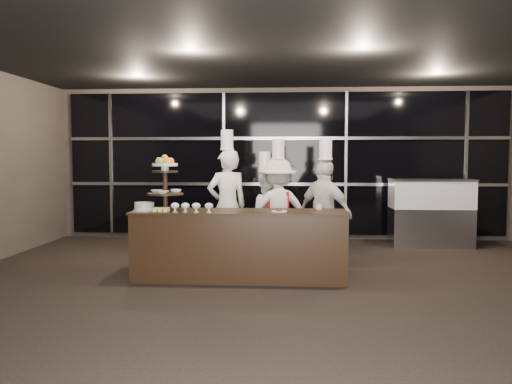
# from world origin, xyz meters

# --- Properties ---
(room) EXTENTS (10.00, 10.00, 10.00)m
(room) POSITION_xyz_m (0.00, 0.00, 1.50)
(room) COLOR black
(room) RESTS_ON ground
(window_wall) EXTENTS (8.60, 0.10, 2.80)m
(window_wall) POSITION_xyz_m (0.00, 4.94, 1.50)
(window_wall) COLOR black
(window_wall) RESTS_ON ground
(buffet_counter) EXTENTS (2.84, 0.74, 0.92)m
(buffet_counter) POSITION_xyz_m (-0.58, 1.61, 0.47)
(buffet_counter) COLOR black
(buffet_counter) RESTS_ON ground
(display_stand) EXTENTS (0.48, 0.48, 0.74)m
(display_stand) POSITION_xyz_m (-1.58, 1.61, 1.34)
(display_stand) COLOR black
(display_stand) RESTS_ON buffet_counter
(compotes) EXTENTS (0.55, 0.11, 0.12)m
(compotes) POSITION_xyz_m (-1.18, 1.39, 1.00)
(compotes) COLOR silver
(compotes) RESTS_ON buffet_counter
(layer_cake) EXTENTS (0.30, 0.30, 0.11)m
(layer_cake) POSITION_xyz_m (-1.85, 1.56, 0.97)
(layer_cake) COLOR white
(layer_cake) RESTS_ON buffet_counter
(pastry_squares) EXTENTS (0.20, 0.13, 0.05)m
(pastry_squares) POSITION_xyz_m (-1.59, 1.45, 0.95)
(pastry_squares) COLOR #FDE77C
(pastry_squares) RESTS_ON buffet_counter
(small_plate) EXTENTS (0.20, 0.20, 0.05)m
(small_plate) POSITION_xyz_m (-0.05, 1.51, 0.94)
(small_plate) COLOR white
(small_plate) RESTS_ON buffet_counter
(chef_cup) EXTENTS (0.08, 0.08, 0.07)m
(chef_cup) POSITION_xyz_m (0.49, 1.86, 0.96)
(chef_cup) COLOR white
(chef_cup) RESTS_ON buffet_counter
(display_case) EXTENTS (1.45, 0.63, 1.24)m
(display_case) POSITION_xyz_m (2.68, 4.30, 0.69)
(display_case) COLOR #A5A5AA
(display_case) RESTS_ON ground
(chef_a) EXTENTS (0.76, 0.66, 2.05)m
(chef_a) POSITION_xyz_m (-0.87, 2.70, 0.90)
(chef_a) COLOR white
(chef_a) RESTS_ON ground
(chef_b) EXTENTS (0.76, 0.63, 1.72)m
(chef_b) POSITION_xyz_m (-0.30, 2.89, 0.73)
(chef_b) COLOR silver
(chef_b) RESTS_ON ground
(chef_c) EXTENTS (1.14, 0.79, 1.91)m
(chef_c) POSITION_xyz_m (-0.08, 2.75, 0.82)
(chef_c) COLOR silver
(chef_c) RESTS_ON ground
(chef_d) EXTENTS (0.95, 0.92, 1.90)m
(chef_d) POSITION_xyz_m (0.61, 2.42, 0.82)
(chef_d) COLOR silver
(chef_d) RESTS_ON ground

